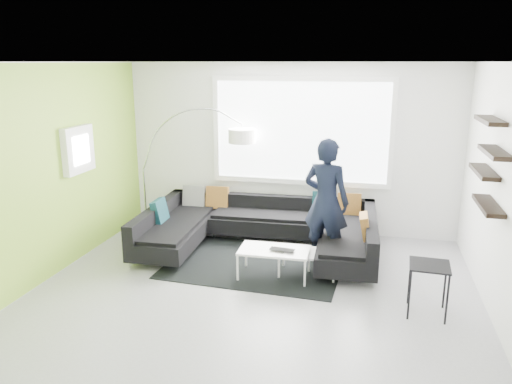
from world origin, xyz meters
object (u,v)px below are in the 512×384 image
arc_lamp (143,169)px  side_table (428,289)px  person (326,202)px  coffee_table (291,262)px  laptop (281,251)px  sectional_sofa (259,231)px

arc_lamp → side_table: (4.46, -2.11, -0.74)m
arc_lamp → person: size_ratio=1.16×
coffee_table → arc_lamp: arc_lamp is taller
coffee_table → arc_lamp: size_ratio=0.57×
side_table → arc_lamp: bearing=154.7°
coffee_table → laptop: laptop is taller
laptop → sectional_sofa: bearing=124.5°
sectional_sofa → arc_lamp: bearing=160.9°
coffee_table → laptop: (-0.11, -0.16, 0.21)m
coffee_table → laptop: size_ratio=3.41×
sectional_sofa → laptop: (0.50, -0.94, 0.08)m
arc_lamp → side_table: arc_lamp is taller
coffee_table → side_table: size_ratio=1.98×
coffee_table → side_table: bearing=-22.9°
laptop → arc_lamp: bearing=155.3°
person → arc_lamp: bearing=0.3°
sectional_sofa → arc_lamp: size_ratio=1.69×
arc_lamp → sectional_sofa: bearing=-20.5°
person → laptop: 1.04m
sectional_sofa → coffee_table: sectional_sofa is taller
person → laptop: (-0.49, -0.77, -0.50)m
coffee_table → sectional_sofa: bearing=127.4°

